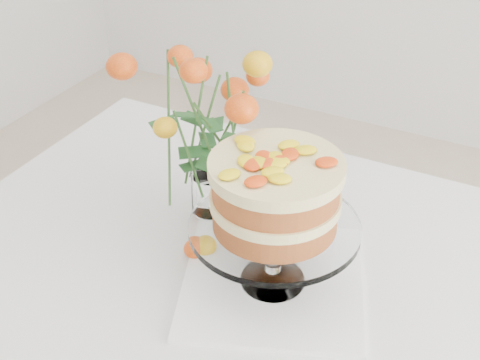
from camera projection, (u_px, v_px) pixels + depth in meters
name	position (u px, v px, depth m)	size (l,w,h in m)	color
table	(282.00, 299.00, 1.34)	(1.43, 0.93, 0.76)	tan
napkin	(272.00, 283.00, 1.25)	(0.33, 0.33, 0.01)	white
cake_stand	(275.00, 201.00, 1.15)	(0.31, 0.31, 0.27)	white
rose_vase	(209.00, 113.00, 1.30)	(0.32, 0.32, 0.42)	white
loose_rose_near	(205.00, 248.00, 1.32)	(0.08, 0.05, 0.04)	orange
loose_rose_far	(195.00, 249.00, 1.32)	(0.08, 0.05, 0.04)	#BD2D09
stray_petal_a	(204.00, 279.00, 1.27)	(0.03, 0.02, 0.00)	yellow
stray_petal_b	(242.00, 309.00, 1.20)	(0.03, 0.02, 0.00)	yellow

